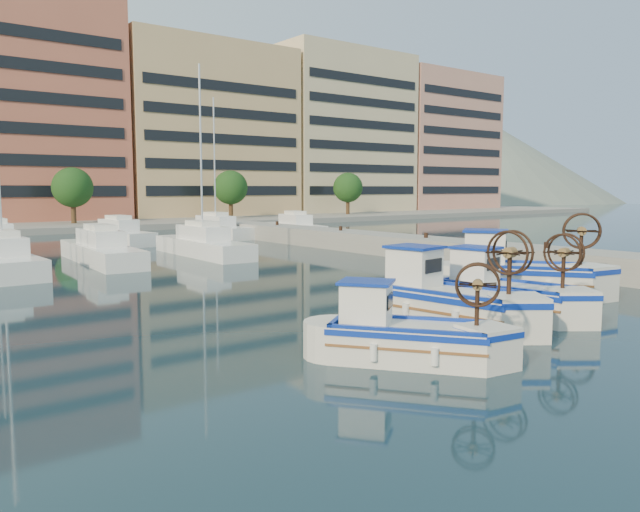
{
  "coord_description": "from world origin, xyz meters",
  "views": [
    {
      "loc": [
        -14.4,
        -11.49,
        4.14
      ],
      "look_at": [
        0.27,
        7.71,
        1.5
      ],
      "focal_mm": 35.0,
      "sensor_mm": 36.0,
      "label": 1
    }
  ],
  "objects_px": {
    "fishing_boat_a": "(404,334)",
    "fishing_boat_d": "(517,274)",
    "fishing_boat_c": "(503,293)",
    "fishing_boat_b": "(445,299)"
  },
  "relations": [
    {
      "from": "fishing_boat_b",
      "to": "fishing_boat_c",
      "type": "height_order",
      "value": "fishing_boat_b"
    },
    {
      "from": "fishing_boat_d",
      "to": "fishing_boat_c",
      "type": "bearing_deg",
      "value": 173.4
    },
    {
      "from": "fishing_boat_b",
      "to": "fishing_boat_c",
      "type": "xyz_separation_m",
      "value": [
        2.63,
        -0.17,
        -0.05
      ]
    },
    {
      "from": "fishing_boat_a",
      "to": "fishing_boat_d",
      "type": "distance_m",
      "value": 10.61
    },
    {
      "from": "fishing_boat_a",
      "to": "fishing_boat_c",
      "type": "relative_size",
      "value": 0.86
    },
    {
      "from": "fishing_boat_b",
      "to": "fishing_boat_d",
      "type": "bearing_deg",
      "value": 7.24
    },
    {
      "from": "fishing_boat_b",
      "to": "fishing_boat_c",
      "type": "distance_m",
      "value": 2.64
    },
    {
      "from": "fishing_boat_a",
      "to": "fishing_boat_d",
      "type": "relative_size",
      "value": 0.75
    },
    {
      "from": "fishing_boat_a",
      "to": "fishing_boat_c",
      "type": "bearing_deg",
      "value": -20.6
    },
    {
      "from": "fishing_boat_c",
      "to": "fishing_boat_d",
      "type": "height_order",
      "value": "fishing_boat_d"
    }
  ]
}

